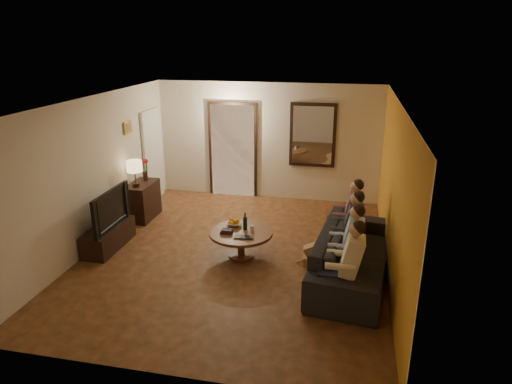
% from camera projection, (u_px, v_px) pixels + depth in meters
% --- Properties ---
extents(floor, '(5.00, 6.00, 0.01)m').
position_uv_depth(floor, '(235.00, 254.00, 7.83)').
color(floor, '#3D2810').
rests_on(floor, ground).
extents(ceiling, '(5.00, 6.00, 0.01)m').
position_uv_depth(ceiling, '(233.00, 101.00, 6.97)').
color(ceiling, white).
rests_on(ceiling, back_wall).
extents(back_wall, '(5.00, 0.02, 2.60)m').
position_uv_depth(back_wall, '(268.00, 142.00, 10.17)').
color(back_wall, beige).
rests_on(back_wall, floor).
extents(front_wall, '(5.00, 0.02, 2.60)m').
position_uv_depth(front_wall, '(161.00, 271.00, 4.62)').
color(front_wall, beige).
rests_on(front_wall, floor).
extents(left_wall, '(0.02, 6.00, 2.60)m').
position_uv_depth(left_wall, '(94.00, 173.00, 7.88)').
color(left_wall, beige).
rests_on(left_wall, floor).
extents(right_wall, '(0.02, 6.00, 2.60)m').
position_uv_depth(right_wall, '(394.00, 193.00, 6.91)').
color(right_wall, beige).
rests_on(right_wall, floor).
extents(orange_accent, '(0.01, 6.00, 2.60)m').
position_uv_depth(orange_accent, '(393.00, 193.00, 6.92)').
color(orange_accent, orange).
rests_on(orange_accent, right_wall).
extents(kitchen_doorway, '(1.00, 0.06, 2.10)m').
position_uv_depth(kitchen_doorway, '(233.00, 151.00, 10.39)').
color(kitchen_doorway, '#FFE0A5').
rests_on(kitchen_doorway, floor).
extents(door_trim, '(1.12, 0.04, 2.22)m').
position_uv_depth(door_trim, '(233.00, 151.00, 10.38)').
color(door_trim, black).
rests_on(door_trim, floor).
extents(fridge_glimpse, '(0.45, 0.03, 1.70)m').
position_uv_depth(fridge_glimpse, '(244.00, 158.00, 10.40)').
color(fridge_glimpse, silver).
rests_on(fridge_glimpse, floor).
extents(mirror_frame, '(1.00, 0.05, 1.40)m').
position_uv_depth(mirror_frame, '(313.00, 135.00, 9.88)').
color(mirror_frame, black).
rests_on(mirror_frame, back_wall).
extents(mirror_glass, '(0.86, 0.02, 1.26)m').
position_uv_depth(mirror_glass, '(313.00, 135.00, 9.85)').
color(mirror_glass, white).
rests_on(mirror_glass, back_wall).
extents(white_door, '(0.06, 0.85, 2.04)m').
position_uv_depth(white_door, '(153.00, 156.00, 10.09)').
color(white_door, white).
rests_on(white_door, floor).
extents(framed_art, '(0.03, 0.28, 0.24)m').
position_uv_depth(framed_art, '(128.00, 127.00, 8.90)').
color(framed_art, '#B28C33').
rests_on(framed_art, left_wall).
extents(art_canvas, '(0.01, 0.22, 0.18)m').
position_uv_depth(art_canvas, '(128.00, 127.00, 8.89)').
color(art_canvas, brown).
rests_on(art_canvas, left_wall).
extents(dresser, '(0.45, 0.83, 0.74)m').
position_uv_depth(dresser, '(143.00, 201.00, 9.26)').
color(dresser, black).
rests_on(dresser, floor).
extents(table_lamp, '(0.30, 0.30, 0.54)m').
position_uv_depth(table_lamp, '(135.00, 174.00, 8.85)').
color(table_lamp, beige).
rests_on(table_lamp, dresser).
extents(flower_vase, '(0.14, 0.14, 0.44)m').
position_uv_depth(flower_vase, '(145.00, 170.00, 9.27)').
color(flower_vase, red).
rests_on(flower_vase, dresser).
extents(tv_stand, '(0.45, 1.18, 0.39)m').
position_uv_depth(tv_stand, '(109.00, 237.00, 8.02)').
color(tv_stand, black).
rests_on(tv_stand, floor).
extents(tv, '(1.18, 0.15, 0.68)m').
position_uv_depth(tv, '(105.00, 209.00, 7.84)').
color(tv, black).
rests_on(tv, tv_stand).
extents(sofa, '(2.70, 1.33, 0.76)m').
position_uv_depth(sofa, '(353.00, 254.00, 7.00)').
color(sofa, black).
rests_on(sofa, floor).
extents(person_a, '(0.60, 0.40, 1.20)m').
position_uv_depth(person_a, '(346.00, 269.00, 6.11)').
color(person_a, tan).
rests_on(person_a, sofa).
extents(person_b, '(0.60, 0.40, 1.20)m').
position_uv_depth(person_b, '(347.00, 249.00, 6.67)').
color(person_b, tan).
rests_on(person_b, sofa).
extents(person_c, '(0.60, 0.40, 1.20)m').
position_uv_depth(person_c, '(348.00, 232.00, 7.22)').
color(person_c, tan).
rests_on(person_c, sofa).
extents(person_d, '(0.60, 0.40, 1.20)m').
position_uv_depth(person_d, '(349.00, 218.00, 7.78)').
color(person_d, tan).
rests_on(person_d, sofa).
extents(dog, '(0.57, 0.26, 0.56)m').
position_uv_depth(dog, '(319.00, 250.00, 7.36)').
color(dog, '#9D7C48').
rests_on(dog, floor).
extents(coffee_table, '(1.33, 1.33, 0.45)m').
position_uv_depth(coffee_table, '(241.00, 244.00, 7.70)').
color(coffee_table, brown).
rests_on(coffee_table, floor).
extents(bowl, '(0.26, 0.26, 0.06)m').
position_uv_depth(bowl, '(234.00, 224.00, 7.85)').
color(bowl, white).
rests_on(bowl, coffee_table).
extents(oranges, '(0.20, 0.20, 0.08)m').
position_uv_depth(oranges, '(234.00, 220.00, 7.83)').
color(oranges, orange).
rests_on(oranges, bowl).
extents(wine_bottle, '(0.07, 0.07, 0.31)m').
position_uv_depth(wine_bottle, '(245.00, 221.00, 7.65)').
color(wine_bottle, black).
rests_on(wine_bottle, coffee_table).
extents(wine_glass, '(0.06, 0.06, 0.10)m').
position_uv_depth(wine_glass, '(252.00, 229.00, 7.62)').
color(wine_glass, silver).
rests_on(wine_glass, coffee_table).
extents(book_stack, '(0.20, 0.15, 0.07)m').
position_uv_depth(book_stack, '(227.00, 231.00, 7.56)').
color(book_stack, black).
rests_on(book_stack, coffee_table).
extents(laptop, '(0.33, 0.22, 0.03)m').
position_uv_depth(laptop, '(243.00, 238.00, 7.34)').
color(laptop, black).
rests_on(laptop, coffee_table).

